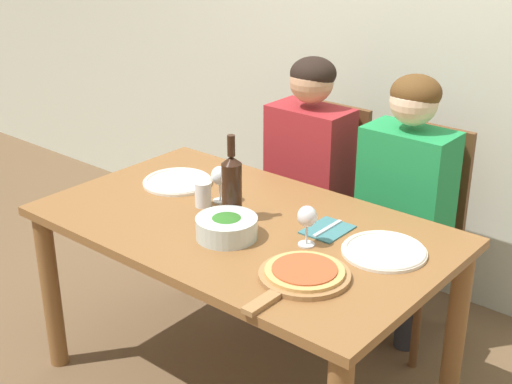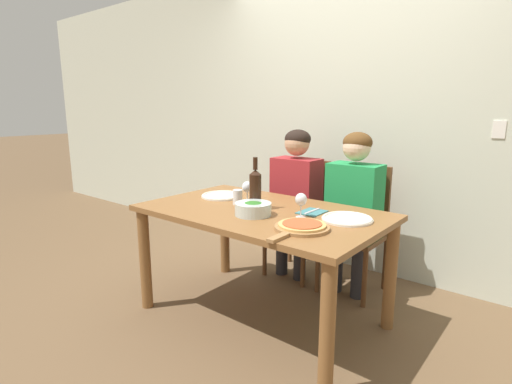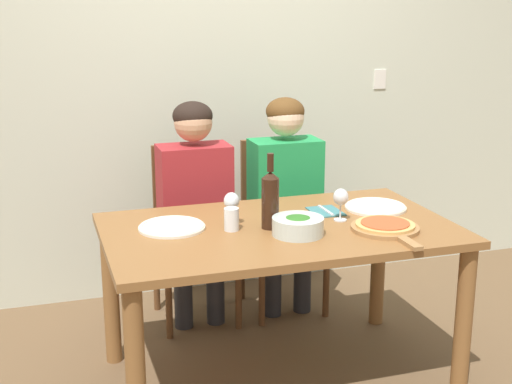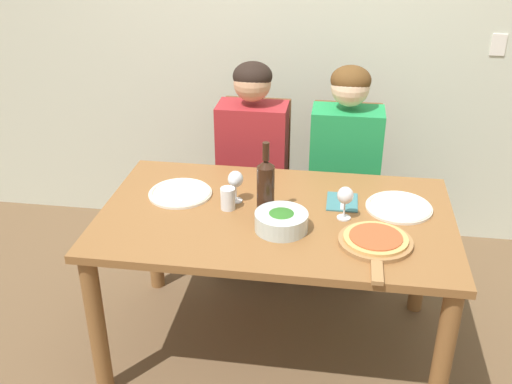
{
  "view_description": "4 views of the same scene",
  "coord_description": "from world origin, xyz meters",
  "px_view_note": "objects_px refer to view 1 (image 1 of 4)",
  "views": [
    {
      "loc": [
        1.6,
        -1.84,
        1.91
      ],
      "look_at": [
        -0.01,
        0.1,
        0.84
      ],
      "focal_mm": 50.0,
      "sensor_mm": 36.0,
      "label": 1
    },
    {
      "loc": [
        1.54,
        -1.96,
        1.4
      ],
      "look_at": [
        -0.04,
        -0.01,
        0.87
      ],
      "focal_mm": 28.0,
      "sensor_mm": 36.0,
      "label": 2
    },
    {
      "loc": [
        -1.02,
        -2.86,
        1.72
      ],
      "look_at": [
        -0.06,
        0.17,
        0.87
      ],
      "focal_mm": 50.0,
      "sensor_mm": 36.0,
      "label": 3
    },
    {
      "loc": [
        0.25,
        -2.3,
        2.04
      ],
      "look_at": [
        -0.1,
        0.08,
        0.81
      ],
      "focal_mm": 42.0,
      "sensor_mm": 36.0,
      "label": 4
    }
  ],
  "objects_px": {
    "chair_right": "(413,227)",
    "wine_glass_left": "(220,177)",
    "broccoli_bowl": "(227,227)",
    "person_woman": "(307,161)",
    "dinner_plate_right": "(384,251)",
    "water_tumbler": "(203,194)",
    "person_man": "(405,188)",
    "wine_glass_right": "(307,219)",
    "dinner_plate_left": "(178,181)",
    "wine_bottle": "(232,186)",
    "pizza_on_board": "(303,274)",
    "fork_on_napkin": "(328,230)",
    "chair_left": "(320,198)"
  },
  "relations": [
    {
      "from": "chair_right",
      "to": "dinner_plate_left",
      "type": "distance_m",
      "value": 1.07
    },
    {
      "from": "chair_left",
      "to": "person_woman",
      "type": "bearing_deg",
      "value": -90.0
    },
    {
      "from": "person_man",
      "to": "dinner_plate_right",
      "type": "bearing_deg",
      "value": -67.45
    },
    {
      "from": "wine_bottle",
      "to": "broccoli_bowl",
      "type": "distance_m",
      "value": 0.18
    },
    {
      "from": "person_man",
      "to": "broccoli_bowl",
      "type": "height_order",
      "value": "person_man"
    },
    {
      "from": "chair_right",
      "to": "wine_glass_left",
      "type": "xyz_separation_m",
      "value": [
        -0.49,
        -0.74,
        0.34
      ]
    },
    {
      "from": "dinner_plate_left",
      "to": "wine_glass_left",
      "type": "distance_m",
      "value": 0.29
    },
    {
      "from": "wine_glass_left",
      "to": "chair_left",
      "type": "bearing_deg",
      "value": 91.75
    },
    {
      "from": "wine_glass_left",
      "to": "fork_on_napkin",
      "type": "bearing_deg",
      "value": 6.9
    },
    {
      "from": "pizza_on_board",
      "to": "fork_on_napkin",
      "type": "height_order",
      "value": "pizza_on_board"
    },
    {
      "from": "wine_glass_left",
      "to": "water_tumbler",
      "type": "bearing_deg",
      "value": -106.28
    },
    {
      "from": "water_tumbler",
      "to": "chair_right",
      "type": "bearing_deg",
      "value": 57.99
    },
    {
      "from": "wine_glass_left",
      "to": "broccoli_bowl",
      "type": "bearing_deg",
      "value": -43.33
    },
    {
      "from": "person_woman",
      "to": "pizza_on_board",
      "type": "xyz_separation_m",
      "value": [
        0.65,
        -0.91,
        0.03
      ]
    },
    {
      "from": "pizza_on_board",
      "to": "fork_on_napkin",
      "type": "relative_size",
      "value": 2.45
    },
    {
      "from": "person_man",
      "to": "dinner_plate_left",
      "type": "distance_m",
      "value": 0.97
    },
    {
      "from": "wine_bottle",
      "to": "pizza_on_board",
      "type": "height_order",
      "value": "wine_bottle"
    },
    {
      "from": "wine_glass_left",
      "to": "wine_glass_right",
      "type": "relative_size",
      "value": 1.0
    },
    {
      "from": "dinner_plate_right",
      "to": "pizza_on_board",
      "type": "bearing_deg",
      "value": -109.37
    },
    {
      "from": "person_man",
      "to": "fork_on_napkin",
      "type": "distance_m",
      "value": 0.57
    },
    {
      "from": "wine_glass_left",
      "to": "pizza_on_board",
      "type": "bearing_deg",
      "value": -24.62
    },
    {
      "from": "person_woman",
      "to": "water_tumbler",
      "type": "height_order",
      "value": "person_woman"
    },
    {
      "from": "person_man",
      "to": "wine_bottle",
      "type": "height_order",
      "value": "person_man"
    },
    {
      "from": "person_man",
      "to": "water_tumbler",
      "type": "distance_m",
      "value": 0.87
    },
    {
      "from": "broccoli_bowl",
      "to": "chair_right",
      "type": "bearing_deg",
      "value": 75.13
    },
    {
      "from": "dinner_plate_right",
      "to": "water_tumbler",
      "type": "bearing_deg",
      "value": -171.73
    },
    {
      "from": "fork_on_napkin",
      "to": "pizza_on_board",
      "type": "bearing_deg",
      "value": -67.88
    },
    {
      "from": "broccoli_bowl",
      "to": "person_woman",
      "type": "bearing_deg",
      "value": 106.81
    },
    {
      "from": "person_man",
      "to": "wine_glass_right",
      "type": "relative_size",
      "value": 8.12
    },
    {
      "from": "dinner_plate_left",
      "to": "dinner_plate_right",
      "type": "height_order",
      "value": "same"
    },
    {
      "from": "dinner_plate_left",
      "to": "wine_glass_right",
      "type": "relative_size",
      "value": 1.96
    },
    {
      "from": "chair_right",
      "to": "wine_bottle",
      "type": "xyz_separation_m",
      "value": [
        -0.34,
        -0.84,
        0.38
      ]
    },
    {
      "from": "dinner_plate_left",
      "to": "chair_right",
      "type": "bearing_deg",
      "value": 43.49
    },
    {
      "from": "person_woman",
      "to": "person_man",
      "type": "distance_m",
      "value": 0.51
    },
    {
      "from": "wine_glass_right",
      "to": "fork_on_napkin",
      "type": "bearing_deg",
      "value": 93.63
    },
    {
      "from": "broccoli_bowl",
      "to": "fork_on_napkin",
      "type": "height_order",
      "value": "broccoli_bowl"
    },
    {
      "from": "chair_right",
      "to": "person_woman",
      "type": "distance_m",
      "value": 0.57
    },
    {
      "from": "person_man",
      "to": "dinner_plate_right",
      "type": "xyz_separation_m",
      "value": [
        0.25,
        -0.59,
        0.02
      ]
    },
    {
      "from": "person_woman",
      "to": "fork_on_napkin",
      "type": "bearing_deg",
      "value": -48.39
    },
    {
      "from": "wine_bottle",
      "to": "water_tumbler",
      "type": "height_order",
      "value": "wine_bottle"
    },
    {
      "from": "pizza_on_board",
      "to": "fork_on_napkin",
      "type": "bearing_deg",
      "value": 112.12
    },
    {
      "from": "chair_left",
      "to": "wine_glass_right",
      "type": "bearing_deg",
      "value": -58.29
    },
    {
      "from": "dinner_plate_right",
      "to": "water_tumbler",
      "type": "height_order",
      "value": "water_tumbler"
    },
    {
      "from": "chair_left",
      "to": "person_man",
      "type": "xyz_separation_m",
      "value": [
        0.51,
        -0.12,
        0.23
      ]
    },
    {
      "from": "wine_glass_right",
      "to": "dinner_plate_right",
      "type": "bearing_deg",
      "value": 27.35
    },
    {
      "from": "dinner_plate_left",
      "to": "fork_on_napkin",
      "type": "distance_m",
      "value": 0.75
    },
    {
      "from": "broccoli_bowl",
      "to": "wine_glass_left",
      "type": "xyz_separation_m",
      "value": [
        -0.23,
        0.22,
        0.06
      ]
    },
    {
      "from": "chair_left",
      "to": "water_tumbler",
      "type": "xyz_separation_m",
      "value": [
        0.0,
        -0.82,
        0.29
      ]
    },
    {
      "from": "wine_bottle",
      "to": "pizza_on_board",
      "type": "bearing_deg",
      "value": -21.82
    },
    {
      "from": "chair_left",
      "to": "pizza_on_board",
      "type": "relative_size",
      "value": 2.18
    }
  ]
}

